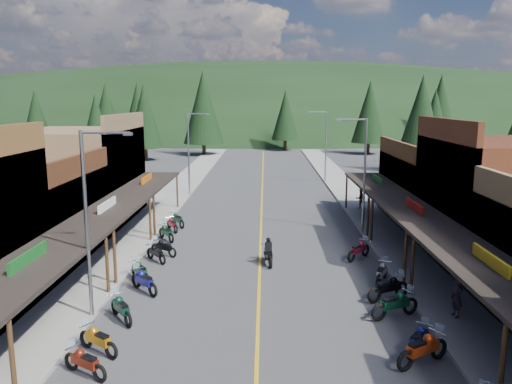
{
  "coord_description": "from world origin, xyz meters",
  "views": [
    {
      "loc": [
        0.26,
        -25.87,
        9.19
      ],
      "look_at": [
        -0.33,
        7.59,
        3.0
      ],
      "focal_mm": 35.0,
      "sensor_mm": 36.0,
      "label": 1
    }
  ],
  "objects_px": {
    "streetlight_3": "(325,143)",
    "shop_east_2": "(506,203)",
    "bike_east_5": "(395,303)",
    "bike_east_4": "(418,338)",
    "bike_west_10": "(166,232)",
    "shop_west_2": "(20,218)",
    "bike_west_9": "(164,247)",
    "shop_east_3": "(444,190)",
    "pine_5": "(440,106)",
    "bike_east_6": "(388,287)",
    "streetlight_2": "(363,170)",
    "bike_west_8": "(156,252)",
    "bike_west_6": "(144,280)",
    "pine_0": "(36,116)",
    "rider_on_bike": "(268,253)",
    "shop_west_3": "(80,176)",
    "pine_8": "(96,125)",
    "pedestrian_east_a": "(457,297)",
    "pedestrian_east_b": "(360,198)",
    "streetlight_1": "(190,150)",
    "bike_west_3": "(85,361)",
    "bike_east_3": "(423,347)",
    "pine_4": "(369,112)",
    "bike_east_7": "(382,272)",
    "pine_11": "(421,116)",
    "bike_west_12": "(177,219)",
    "bike_west_5": "(121,307)",
    "pine_3": "(285,115)",
    "pine_9": "(434,120)",
    "pine_7": "(106,110)",
    "bike_west_4": "(98,338)",
    "bike_east_8": "(359,249)",
    "pine_2": "(203,107)",
    "bike_west_7": "(140,270)",
    "bike_west_11": "(172,224)"
  },
  "relations": [
    {
      "from": "pedestrian_east_b",
      "to": "streetlight_1",
      "type": "bearing_deg",
      "value": -38.24
    },
    {
      "from": "pine_5",
      "to": "bike_east_6",
      "type": "relative_size",
      "value": 6.05
    },
    {
      "from": "bike_west_11",
      "to": "bike_east_7",
      "type": "xyz_separation_m",
      "value": [
        12.53,
        -9.95,
        0.04
      ]
    },
    {
      "from": "bike_east_3",
      "to": "pedestrian_east_b",
      "type": "relative_size",
      "value": 1.4
    },
    {
      "from": "shop_east_3",
      "to": "bike_east_5",
      "type": "height_order",
      "value": "shop_east_3"
    },
    {
      "from": "bike_east_5",
      "to": "bike_east_4",
      "type": "bearing_deg",
      "value": -23.31
    },
    {
      "from": "streetlight_2",
      "to": "bike_west_8",
      "type": "relative_size",
      "value": 4.01
    },
    {
      "from": "shop_east_3",
      "to": "bike_west_8",
      "type": "relative_size",
      "value": 5.47
    },
    {
      "from": "pine_7",
      "to": "pine_11",
      "type": "height_order",
      "value": "pine_7"
    },
    {
      "from": "streetlight_2",
      "to": "pine_0",
      "type": "height_order",
      "value": "pine_0"
    },
    {
      "from": "streetlight_3",
      "to": "pine_3",
      "type": "xyz_separation_m",
      "value": [
        -2.95,
        36.0,
        2.02
      ]
    },
    {
      "from": "streetlight_1",
      "to": "bike_west_12",
      "type": "relative_size",
      "value": 3.86
    },
    {
      "from": "pine_9",
      "to": "bike_west_4",
      "type": "distance_m",
      "value": 61.97
    },
    {
      "from": "shop_west_2",
      "to": "pine_0",
      "type": "height_order",
      "value": "pine_0"
    },
    {
      "from": "pine_5",
      "to": "bike_west_3",
      "type": "bearing_deg",
      "value": -115.72
    },
    {
      "from": "pine_0",
      "to": "pedestrian_east_b",
      "type": "distance_m",
      "value": 67.21
    },
    {
      "from": "shop_east_3",
      "to": "bike_west_6",
      "type": "xyz_separation_m",
      "value": [
        -19.31,
        -14.4,
        -1.9
      ]
    },
    {
      "from": "shop_east_3",
      "to": "pine_7",
      "type": "distance_m",
      "value": 79.38
    },
    {
      "from": "pine_7",
      "to": "bike_west_8",
      "type": "height_order",
      "value": "pine_7"
    },
    {
      "from": "bike_west_4",
      "to": "bike_west_5",
      "type": "xyz_separation_m",
      "value": [
        0.08,
        2.74,
        0.02
      ]
    },
    {
      "from": "bike_west_8",
      "to": "bike_east_4",
      "type": "height_order",
      "value": "bike_west_8"
    },
    {
      "from": "bike_west_12",
      "to": "bike_west_5",
      "type": "bearing_deg",
      "value": -124.52
    },
    {
      "from": "pine_8",
      "to": "bike_west_3",
      "type": "bearing_deg",
      "value": -72.2
    },
    {
      "from": "streetlight_3",
      "to": "bike_west_8",
      "type": "height_order",
      "value": "streetlight_3"
    },
    {
      "from": "shop_east_2",
      "to": "pine_11",
      "type": "distance_m",
      "value": 37.01
    },
    {
      "from": "shop_east_3",
      "to": "pine_8",
      "type": "xyz_separation_m",
      "value": [
        -35.75,
        28.7,
        3.44
      ]
    },
    {
      "from": "shop_east_3",
      "to": "bike_east_4",
      "type": "distance_m",
      "value": 21.57
    },
    {
      "from": "shop_west_2",
      "to": "bike_west_9",
      "type": "bearing_deg",
      "value": 7.27
    },
    {
      "from": "bike_east_8",
      "to": "pedestrian_east_b",
      "type": "relative_size",
      "value": 1.32
    },
    {
      "from": "pine_0",
      "to": "rider_on_bike",
      "type": "relative_size",
      "value": 4.92
    },
    {
      "from": "pine_4",
      "to": "bike_east_7",
      "type": "xyz_separation_m",
      "value": [
        -11.76,
        -61.58,
        -6.64
      ]
    },
    {
      "from": "bike_west_12",
      "to": "bike_east_3",
      "type": "relative_size",
      "value": 0.89
    },
    {
      "from": "bike_west_7",
      "to": "bike_west_10",
      "type": "xyz_separation_m",
      "value": [
        -0.15,
        7.64,
        -0.0
      ]
    },
    {
      "from": "bike_west_6",
      "to": "streetlight_1",
      "type": "bearing_deg",
      "value": 49.83
    },
    {
      "from": "pedestrian_east_a",
      "to": "bike_west_10",
      "type": "bearing_deg",
      "value": -140.28
    },
    {
      "from": "shop_west_3",
      "to": "pine_8",
      "type": "relative_size",
      "value": 1.09
    },
    {
      "from": "bike_west_12",
      "to": "bike_east_7",
      "type": "xyz_separation_m",
      "value": [
        12.41,
        -11.26,
        0.0
      ]
    },
    {
      "from": "pine_2",
      "to": "bike_west_3",
      "type": "relative_size",
      "value": 7.07
    },
    {
      "from": "streetlight_3",
      "to": "pine_9",
      "type": "height_order",
      "value": "pine_9"
    },
    {
      "from": "bike_west_10",
      "to": "bike_east_4",
      "type": "xyz_separation_m",
      "value": [
        12.2,
        -14.7,
        -0.05
      ]
    },
    {
      "from": "pedestrian_east_a",
      "to": "pedestrian_east_b",
      "type": "height_order",
      "value": "pedestrian_east_a"
    },
    {
      "from": "shop_east_2",
      "to": "bike_east_3",
      "type": "xyz_separation_m",
      "value": [
        -7.97,
        -11.32,
        -2.85
      ]
    },
    {
      "from": "bike_west_3",
      "to": "bike_west_10",
      "type": "xyz_separation_m",
      "value": [
        -0.49,
        16.55,
        0.04
      ]
    },
    {
      "from": "bike_west_10",
      "to": "bike_east_5",
      "type": "relative_size",
      "value": 0.91
    },
    {
      "from": "bike_west_5",
      "to": "bike_east_8",
      "type": "height_order",
      "value": "bike_east_8"
    },
    {
      "from": "streetlight_3",
      "to": "shop_east_2",
      "type": "bearing_deg",
      "value": -76.43
    },
    {
      "from": "bike_west_10",
      "to": "shop_east_2",
      "type": "bearing_deg",
      "value": -47.43
    },
    {
      "from": "shop_west_3",
      "to": "pine_5",
      "type": "bearing_deg",
      "value": 51.79
    },
    {
      "from": "streetlight_1",
      "to": "bike_east_3",
      "type": "bearing_deg",
      "value": -68.02
    },
    {
      "from": "pine_5",
      "to": "pine_11",
      "type": "relative_size",
      "value": 1.13
    }
  ]
}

